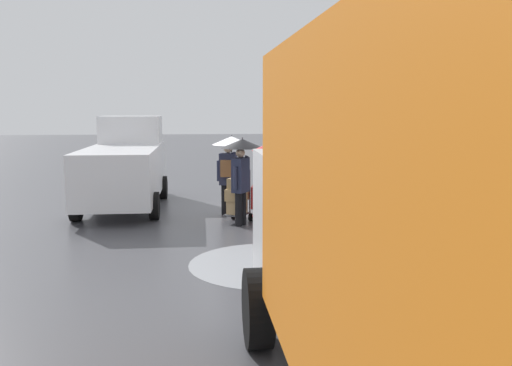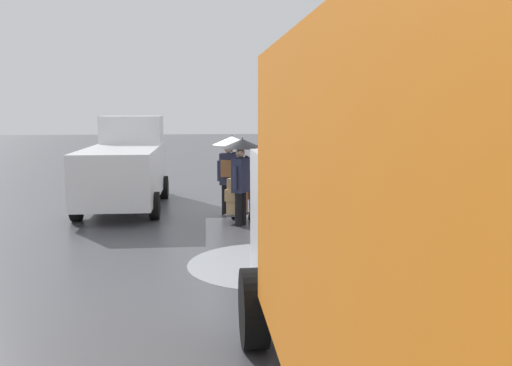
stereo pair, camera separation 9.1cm
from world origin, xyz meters
The scene contains 12 objects.
ground_plane centered at (0.00, 0.00, 0.00)m, with size 90.00×90.00×0.00m, color #4C4C51.
slush_patch_under_van centered at (-0.09, 4.59, 0.00)m, with size 2.94×2.94×0.01m, color #999BA0.
slush_patch_mid_street centered at (-2.24, -3.00, 0.00)m, with size 1.26×1.26×0.01m, color #ADAFB5.
slush_patch_far_side centered at (-2.62, 1.86, 0.00)m, with size 1.62×1.62×0.01m, color #ADAFB5.
cargo_van_parked_right centered at (3.33, -1.49, 1.18)m, with size 2.21×5.34×2.60m.
box_truck_background centered at (-0.80, 10.91, 1.94)m, with size 2.81×8.29×3.38m.
shopping_cart_vendor centered at (-0.43, 0.60, 0.57)m, with size 0.70×0.91×1.04m.
hand_dolly_boxes centered at (0.25, 0.93, 0.64)m, with size 0.78×0.86×1.32m.
pedestrian_pink_side centered at (-1.81, -0.43, 1.58)m, with size 1.04×1.04×2.15m.
pedestrian_black_side centered at (-0.54, 2.08, 1.58)m, with size 1.04×1.04×2.15m.
pedestrian_white_side centered at (0.15, 1.22, 1.58)m, with size 1.04×1.04×2.15m.
pedestrian_far_side centered at (0.37, 0.00, 1.57)m, with size 1.04×1.04×2.15m.
Camera 2 is at (1.00, 14.00, 2.85)m, focal length 37.27 mm.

